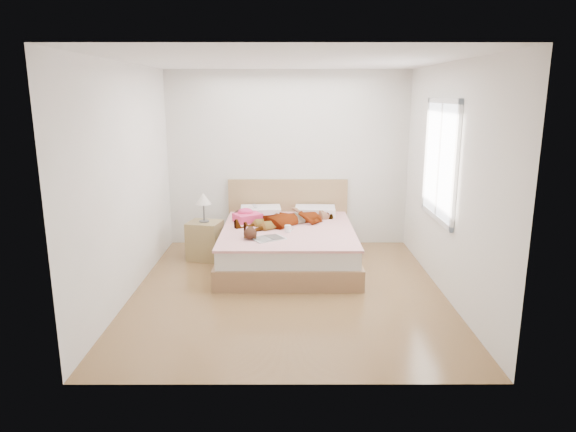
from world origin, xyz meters
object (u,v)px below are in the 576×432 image
object	(u,v)px
woman	(289,216)
bed	(288,243)
plush_toy	(250,233)
nightstand	(205,237)
phone	(255,206)
towel	(247,216)
magazine	(269,238)
coffee_mug	(288,229)

from	to	relation	value
woman	bed	distance (m)	0.37
woman	plush_toy	xyz separation A→B (m)	(-0.48, -0.75, -0.03)
nightstand	bed	bearing A→B (deg)	-8.36
phone	bed	size ratio (longest dim) A/B	0.04
woman	bed	world-z (taller)	bed
towel	magazine	size ratio (longest dim) A/B	0.97
towel	magazine	xyz separation A→B (m)	(0.33, -0.90, -0.07)
towel	nightstand	distance (m)	0.66
woman	phone	xyz separation A→B (m)	(-0.50, 0.40, 0.06)
bed	towel	distance (m)	0.71
bed	coffee_mug	size ratio (longest dim) A/B	17.06
coffee_mug	magazine	bearing A→B (deg)	-126.18
plush_toy	nightstand	world-z (taller)	nightstand
magazine	nightstand	distance (m)	1.23
woman	phone	distance (m)	0.64
phone	bed	world-z (taller)	bed
woman	coffee_mug	xyz separation A→B (m)	(-0.02, -0.44, -0.06)
phone	towel	world-z (taller)	phone
phone	bed	xyz separation A→B (m)	(0.48, -0.55, -0.40)
bed	plush_toy	bearing A→B (deg)	-127.92
bed	coffee_mug	bearing A→B (deg)	-89.92
magazine	woman	bearing A→B (deg)	71.54
towel	plush_toy	distance (m)	0.89
bed	towel	bearing A→B (deg)	153.57
towel	bed	bearing A→B (deg)	-26.43
bed	magazine	xyz separation A→B (m)	(-0.24, -0.61, 0.24)
plush_toy	nightstand	distance (m)	1.07
coffee_mug	towel	bearing A→B (deg)	135.08
phone	plush_toy	bearing A→B (deg)	-120.81
phone	nightstand	distance (m)	0.86
bed	towel	world-z (taller)	bed
towel	magazine	bearing A→B (deg)	-69.65
woman	towel	bearing A→B (deg)	-133.97
phone	bed	distance (m)	0.84
bed	plush_toy	size ratio (longest dim) A/B	8.14
towel	coffee_mug	bearing A→B (deg)	-44.92
woman	plush_toy	world-z (taller)	woman
woman	coffee_mug	world-z (taller)	woman
towel	magazine	distance (m)	0.96
phone	coffee_mug	distance (m)	0.98
bed	nightstand	bearing A→B (deg)	171.64
plush_toy	coffee_mug	bearing A→B (deg)	33.82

